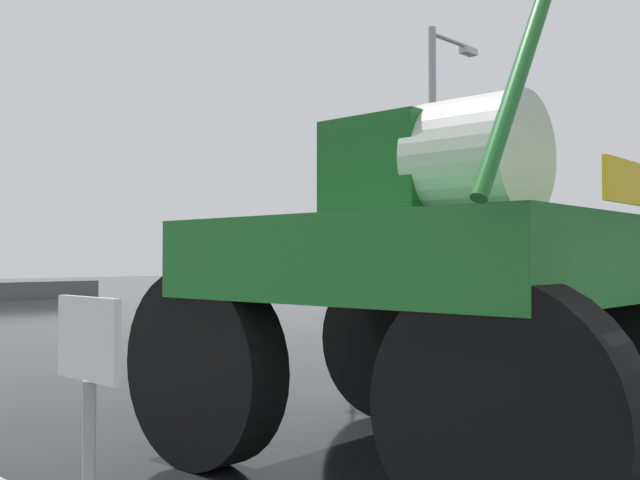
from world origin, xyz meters
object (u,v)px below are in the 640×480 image
oversize_sprayer (430,283)px  streetlight_near_right (436,169)px  traffic_signal_near_right (346,217)px  lane_arrow_sign (88,400)px

oversize_sprayer → streetlight_near_right: 9.99m
oversize_sprayer → traffic_signal_near_right: 7.04m
lane_arrow_sign → streetlight_near_right: (12.18, 6.38, 2.86)m
traffic_signal_near_right → oversize_sprayer: bearing=-130.7°
oversize_sprayer → streetlight_near_right: (7.97, 5.54, 2.36)m
traffic_signal_near_right → streetlight_near_right: size_ratio=0.53×
lane_arrow_sign → streetlight_near_right: bearing=27.7°
traffic_signal_near_right → streetlight_near_right: bearing=4.4°
oversize_sprayer → streetlight_near_right: bearing=-57.7°
lane_arrow_sign → streetlight_near_right: 14.04m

